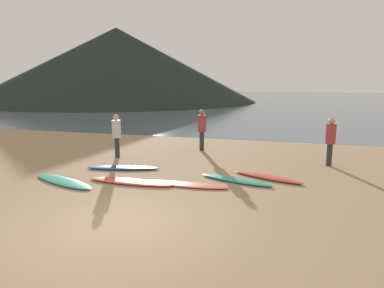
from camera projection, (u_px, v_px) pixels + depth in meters
name	position (u px, v px, depth m)	size (l,w,h in m)	color
ground_plane	(218.00, 146.00, 16.41)	(120.00, 120.00, 0.20)	#997C5B
ocean_water	(274.00, 98.00, 65.04)	(140.00, 100.00, 0.01)	slate
headland_hill	(117.00, 65.00, 54.18)	(43.91, 43.91, 11.47)	black
surfboard_0	(63.00, 181.00, 10.00)	(2.55, 0.59, 0.08)	teal
surfboard_1	(123.00, 168.00, 11.57)	(2.47, 0.54, 0.09)	#1E479E
surfboard_2	(131.00, 182.00, 9.95)	(2.69, 0.59, 0.09)	#D84C38
surfboard_3	(186.00, 184.00, 9.71)	(2.48, 0.54, 0.06)	#D84C38
surfboard_4	(236.00, 180.00, 10.13)	(2.32, 0.49, 0.09)	teal
surfboard_5	(267.00, 177.00, 10.45)	(2.30, 0.48, 0.10)	#D84C38
person_0	(202.00, 127.00, 14.58)	(0.36, 0.36, 1.77)	#2D2D38
person_1	(117.00, 132.00, 13.23)	(0.34, 0.34, 1.69)	#2D2D38
person_2	(331.00, 138.00, 11.87)	(0.34, 0.34, 1.70)	#2D2D38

